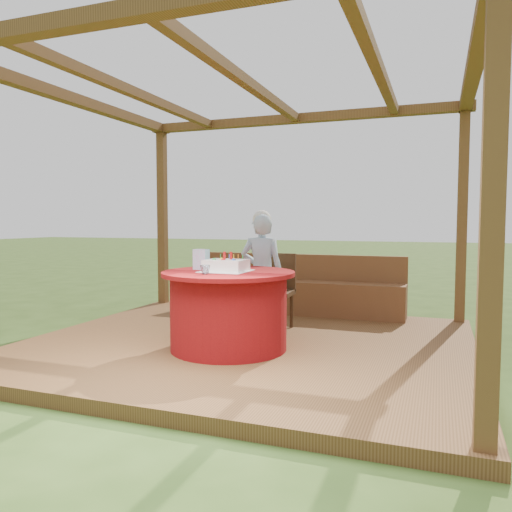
% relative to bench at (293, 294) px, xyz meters
% --- Properties ---
extents(ground, '(60.00, 60.00, 0.00)m').
position_rel_bench_xyz_m(ground, '(0.00, -1.72, -0.38)').
color(ground, '#2E4918').
rests_on(ground, ground).
extents(deck, '(4.50, 4.00, 0.12)m').
position_rel_bench_xyz_m(deck, '(0.00, -1.72, -0.32)').
color(deck, brown).
rests_on(deck, ground).
extents(pergola, '(4.50, 4.00, 2.72)m').
position_rel_bench_xyz_m(pergola, '(0.00, -1.72, 2.02)').
color(pergola, brown).
rests_on(pergola, deck).
extents(bench, '(3.00, 0.42, 0.80)m').
position_rel_bench_xyz_m(bench, '(0.00, 0.00, 0.00)').
color(bench, brown).
rests_on(bench, deck).
extents(table, '(1.30, 1.30, 0.77)m').
position_rel_bench_xyz_m(table, '(-0.06, -2.09, 0.12)').
color(table, maroon).
rests_on(table, deck).
extents(chair, '(0.45, 0.45, 0.88)m').
position_rel_bench_xyz_m(chair, '(0.08, -1.01, 0.22)').
color(chair, '#3E2713').
rests_on(chair, deck).
extents(elderly_woman, '(0.53, 0.40, 1.38)m').
position_rel_bench_xyz_m(elderly_woman, '(-0.03, -1.19, 0.43)').
color(elderly_woman, '#92B9DA').
rests_on(elderly_woman, deck).
extents(birthday_cake, '(0.44, 0.44, 0.19)m').
position_rel_bench_xyz_m(birthday_cake, '(-0.08, -2.10, 0.56)').
color(birthday_cake, white).
rests_on(birthday_cake, table).
extents(gift_bag, '(0.15, 0.10, 0.21)m').
position_rel_bench_xyz_m(gift_bag, '(-0.39, -2.02, 0.61)').
color(gift_bag, '#E996D6').
rests_on(gift_bag, table).
extents(drinking_glass, '(0.12, 0.12, 0.09)m').
position_rel_bench_xyz_m(drinking_glass, '(-0.15, -2.41, 0.55)').
color(drinking_glass, white).
rests_on(drinking_glass, table).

